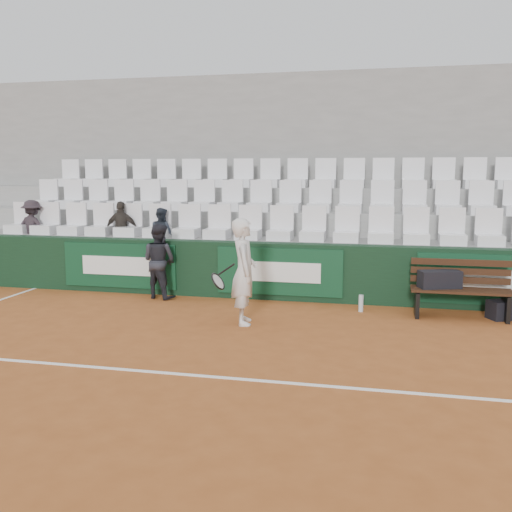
# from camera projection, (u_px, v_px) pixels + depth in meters

# --- Properties ---
(ground) EXTENTS (80.00, 80.00, 0.00)m
(ground) POSITION_uv_depth(u_px,v_px,m) (233.00, 379.00, 6.21)
(ground) COLOR #9C5123
(ground) RESTS_ON ground
(court_baseline) EXTENTS (18.00, 0.06, 0.01)m
(court_baseline) POSITION_uv_depth(u_px,v_px,m) (233.00, 378.00, 6.21)
(court_baseline) COLOR white
(court_baseline) RESTS_ON ground
(back_barrier) EXTENTS (18.00, 0.34, 1.00)m
(back_barrier) POSITION_uv_depth(u_px,v_px,m) (296.00, 272.00, 9.98)
(back_barrier) COLOR black
(back_barrier) RESTS_ON ground
(grandstand_tier_front) EXTENTS (18.00, 0.95, 1.00)m
(grandstand_tier_front) POSITION_uv_depth(u_px,v_px,m) (297.00, 266.00, 10.60)
(grandstand_tier_front) COLOR gray
(grandstand_tier_front) RESTS_ON ground
(grandstand_tier_mid) EXTENTS (18.00, 0.95, 1.45)m
(grandstand_tier_mid) POSITION_uv_depth(u_px,v_px,m) (305.00, 247.00, 11.49)
(grandstand_tier_mid) COLOR #979794
(grandstand_tier_mid) RESTS_ON ground
(grandstand_tier_back) EXTENTS (18.00, 0.95, 1.90)m
(grandstand_tier_back) POSITION_uv_depth(u_px,v_px,m) (311.00, 232.00, 12.37)
(grandstand_tier_back) COLOR gray
(grandstand_tier_back) RESTS_ON ground
(grandstand_rear_wall) EXTENTS (18.00, 0.30, 4.40)m
(grandstand_rear_wall) POSITION_uv_depth(u_px,v_px,m) (315.00, 173.00, 12.79)
(grandstand_rear_wall) COLOR gray
(grandstand_rear_wall) RESTS_ON ground
(seat_row_front) EXTENTS (11.90, 0.44, 0.63)m
(seat_row_front) POSITION_uv_depth(u_px,v_px,m) (296.00, 223.00, 10.31)
(seat_row_front) COLOR silver
(seat_row_front) RESTS_ON grandstand_tier_front
(seat_row_mid) EXTENTS (11.90, 0.44, 0.63)m
(seat_row_mid) POSITION_uv_depth(u_px,v_px,m) (304.00, 196.00, 11.17)
(seat_row_mid) COLOR silver
(seat_row_mid) RESTS_ON grandstand_tier_mid
(seat_row_back) EXTENTS (11.90, 0.44, 0.63)m
(seat_row_back) POSITION_uv_depth(u_px,v_px,m) (311.00, 173.00, 12.02)
(seat_row_back) COLOR silver
(seat_row_back) RESTS_ON grandstand_tier_back
(bench_left) EXTENTS (1.50, 0.56, 0.45)m
(bench_left) POSITION_uv_depth(u_px,v_px,m) (461.00, 304.00, 8.78)
(bench_left) COLOR #351D10
(bench_left) RESTS_ON ground
(sports_bag_left) EXTENTS (0.68, 0.46, 0.27)m
(sports_bag_left) POSITION_uv_depth(u_px,v_px,m) (440.00, 279.00, 8.83)
(sports_bag_left) COLOR black
(sports_bag_left) RESTS_ON bench_left
(sports_bag_ground) EXTENTS (0.55, 0.46, 0.29)m
(sports_bag_ground) POSITION_uv_depth(u_px,v_px,m) (504.00, 310.00, 8.72)
(sports_bag_ground) COLOR black
(sports_bag_ground) RESTS_ON ground
(water_bottle_near) EXTENTS (0.08, 0.08, 0.28)m
(water_bottle_near) POSITION_uv_depth(u_px,v_px,m) (361.00, 303.00, 9.18)
(water_bottle_near) COLOR silver
(water_bottle_near) RESTS_ON ground
(tennis_player) EXTENTS (0.75, 0.65, 1.57)m
(tennis_player) POSITION_uv_depth(u_px,v_px,m) (244.00, 272.00, 8.37)
(tennis_player) COLOR silver
(tennis_player) RESTS_ON ground
(ball_kid) EXTENTS (0.77, 0.68, 1.34)m
(ball_kid) POSITION_uv_depth(u_px,v_px,m) (159.00, 261.00, 10.12)
(ball_kid) COLOR #202129
(ball_kid) RESTS_ON ground
(spectator_a) EXTENTS (0.76, 0.48, 1.12)m
(spectator_a) POSITION_uv_depth(u_px,v_px,m) (32.00, 206.00, 11.51)
(spectator_a) COLOR black
(spectator_a) RESTS_ON grandstand_tier_front
(spectator_b) EXTENTS (0.70, 0.39, 1.12)m
(spectator_b) POSITION_uv_depth(u_px,v_px,m) (121.00, 207.00, 11.08)
(spectator_b) COLOR #2F2A26
(spectator_b) RESTS_ON grandstand_tier_front
(spectator_c) EXTENTS (0.59, 0.52, 1.00)m
(spectator_c) POSITION_uv_depth(u_px,v_px,m) (161.00, 210.00, 10.91)
(spectator_c) COLOR #202630
(spectator_c) RESTS_ON grandstand_tier_front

